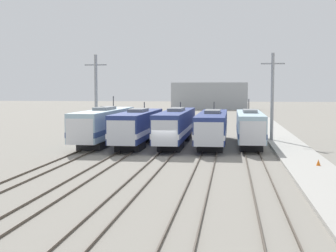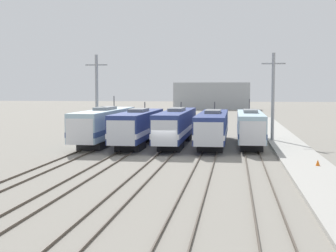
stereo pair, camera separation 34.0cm
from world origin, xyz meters
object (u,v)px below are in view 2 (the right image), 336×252
locomotive_far_left (104,125)px  catenary_tower_left (97,96)px  locomotive_center (176,126)px  locomotive_far_right (250,127)px  catenary_tower_right (273,96)px  locomotive_center_left (138,127)px  locomotive_center_right (213,127)px  traffic_cone (318,163)px

locomotive_far_left → catenary_tower_left: (-2.38, 5.03, 3.34)m
catenary_tower_left → locomotive_center: bearing=-22.3°
locomotive_far_right → catenary_tower_right: bearing=58.1°
locomotive_center_left → locomotive_center: (4.22, 1.56, 0.03)m
locomotive_far_left → locomotive_center_right: size_ratio=0.99×
locomotive_far_right → traffic_cone: bearing=-71.5°
locomotive_far_left → locomotive_center: size_ratio=0.94×
locomotive_center_left → locomotive_center_right: bearing=8.0°
catenary_tower_left → traffic_cone: size_ratio=21.96×
locomotive_far_left → catenary_tower_left: bearing=115.3°
locomotive_far_right → catenary_tower_left: (-19.24, 4.51, 3.45)m
locomotive_far_left → locomotive_far_right: size_ratio=1.15×
catenary_tower_left → locomotive_center_right: bearing=-17.7°
locomotive_far_left → traffic_cone: size_ratio=38.07×
locomotive_center → locomotive_center_right: size_ratio=1.06×
locomotive_far_left → locomotive_center: locomotive_far_left is taller
catenary_tower_right → catenary_tower_left: bearing=180.0°
locomotive_center_right → catenary_tower_left: size_ratio=1.75×
locomotive_center → catenary_tower_right: catenary_tower_right is taller
locomotive_center → catenary_tower_left: bearing=157.7°
locomotive_far_left → catenary_tower_right: 20.58m
locomotive_center_right → locomotive_far_right: size_ratio=1.16×
locomotive_center → traffic_cone: size_ratio=40.62×
locomotive_center_right → traffic_cone: (9.15, -14.44, -1.59)m
catenary_tower_left → locomotive_center_left: bearing=-42.3°
catenary_tower_right → traffic_cone: size_ratio=21.96×
locomotive_far_right → catenary_tower_right: catenary_tower_right is taller
locomotive_far_left → traffic_cone: (21.79, -14.22, -1.72)m
locomotive_center → locomotive_center_right: 4.23m
locomotive_far_left → catenary_tower_right: catenary_tower_right is taller
locomotive_center_right → traffic_cone: 17.17m
locomotive_far_left → locomotive_center_left: 4.33m
locomotive_far_right → catenary_tower_right: 6.34m
traffic_cone → locomotive_center_right: bearing=122.4°
locomotive_center → locomotive_far_right: bearing=-0.6°
locomotive_far_left → traffic_cone: 26.08m
locomotive_center → traffic_cone: bearing=-48.0°
locomotive_far_left → locomotive_center_right: 12.65m
locomotive_center_left → catenary_tower_left: 9.53m
locomotive_far_left → locomotive_center_right: locomotive_far_left is taller
locomotive_center_right → locomotive_far_left: bearing=-179.0°
catenary_tower_right → locomotive_center: bearing=-158.5°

